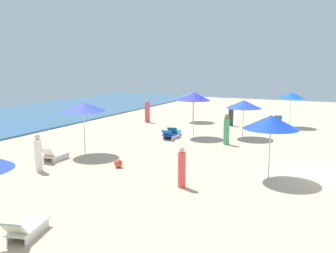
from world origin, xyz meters
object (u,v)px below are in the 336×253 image
Objects in this scene: umbrella_0 at (244,104)px; umbrella_2 at (271,122)px; lounge_chair_6_1 at (26,228)px; umbrella_3 at (193,94)px; umbrella_4 at (291,95)px; beach_ball_0 at (118,163)px; beachgoer_3 at (147,112)px; lounge_chair_1_1 at (174,132)px; lounge_chair_4_0 at (278,121)px; umbrella_1 at (194,96)px; beachgoer_2 at (231,116)px; lounge_chair_1_0 at (171,134)px; beachgoer_4 at (38,154)px; beachgoer_1 at (226,130)px; umbrella_5 at (83,107)px; beachgoer_0 at (182,168)px; lounge_chair_5_0 at (54,155)px.

umbrella_0 is 0.91× the size of umbrella_2.
umbrella_2 is 9.36m from lounge_chair_6_1.
umbrella_3 is at bearing -96.65° from lounge_chair_6_1.
umbrella_4 is 15.13m from beach_ball_0.
umbrella_2 is 15.05m from beachgoer_3.
lounge_chair_1_1 is at bearing 48.82° from umbrella_2.
umbrella_1 is at bearing 49.88° from lounge_chair_4_0.
lounge_chair_1_0 is at bearing -89.29° from beachgoer_2.
umbrella_0 is 1.35× the size of beachgoer_3.
beachgoer_4 reaches higher than beach_ball_0.
beachgoer_1 is (-8.26, 1.45, 0.56)m from lounge_chair_4_0.
beachgoer_2 is at bearing 25.77° from umbrella_0.
beachgoer_4 reaches higher than lounge_chair_4_0.
beach_ball_0 is (-6.63, -0.60, -0.06)m from lounge_chair_1_0.
lounge_chair_4_0 is 0.89× the size of beachgoer_2.
lounge_chair_1_0 is 0.87× the size of beachgoer_1.
umbrella_0 is 1.43× the size of beachgoer_4.
umbrella_5 is (-7.48, 6.05, 0.34)m from umbrella_0.
lounge_chair_1_0 is at bearing 69.09° from beachgoer_0.
lounge_chair_4_0 is 0.93× the size of beachgoer_0.
beachgoer_4 is at bearing -178.12° from umbrella_5.
lounge_chair_1_0 is 8.85m from umbrella_2.
beachgoer_1 is (5.17, 3.29, -1.42)m from umbrella_2.
umbrella_3 is at bearing 54.14° from beachgoer_3.
umbrella_1 is 1.18× the size of umbrella_3.
lounge_chair_6_1 is 6.22m from beachgoer_4.
umbrella_1 is 1.95× the size of lounge_chair_4_0.
umbrella_0 is 15.50m from lounge_chair_6_1.
beachgoer_3 reaches higher than beachgoer_4.
lounge_chair_5_0 is at bearing 149.05° from umbrella_4.
lounge_chair_4_0 is 0.81× the size of beachgoer_1.
beachgoer_0 reaches higher than lounge_chair_1_0.
lounge_chair_5_0 is 13.78m from beachgoer_2.
umbrella_4 is at bearing 77.49° from beachgoer_4.
umbrella_0 is 1.45× the size of beachgoer_2.
lounge_chair_1_1 is 4.13× the size of beach_ball_0.
beachgoer_0 is (-8.85, -3.08, -1.77)m from umbrella_1.
umbrella_0 is 0.83× the size of umbrella_1.
umbrella_4 is at bearing -21.27° from umbrella_0.
umbrella_3 is 1.34× the size of beachgoer_1.
beachgoer_3 is at bearing 47.45° from umbrella_2.
umbrella_5 is 2.70m from lounge_chair_5_0.
lounge_chair_6_1 is (-6.19, -4.75, -0.01)m from lounge_chair_5_0.
umbrella_2 reaches higher than beachgoer_4.
umbrella_1 is at bearing 41.95° from umbrella_2.
umbrella_4 is 15.09m from umbrella_5.
beachgoer_0 is 0.89× the size of beachgoer_3.
lounge_chair_5_0 is 0.79× the size of beachgoer_1.
lounge_chair_4_0 is 21.45m from lounge_chair_6_1.
umbrella_0 reaches higher than lounge_chair_5_0.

